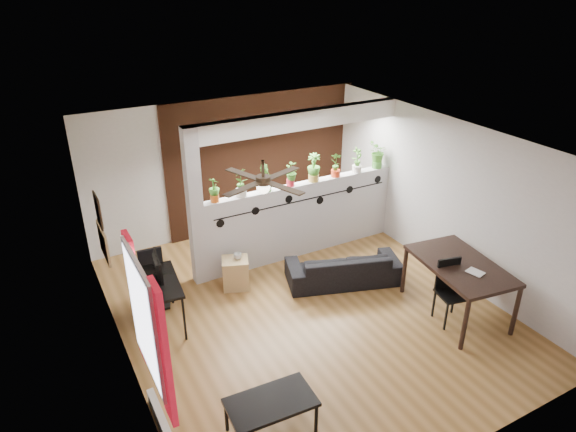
{
  "coord_description": "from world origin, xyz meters",
  "views": [
    {
      "loc": [
        -3.29,
        -5.47,
        4.65
      ],
      "look_at": [
        0.03,
        0.6,
        1.29
      ],
      "focal_mm": 32.0,
      "sensor_mm": 36.0,
      "label": 1
    }
  ],
  "objects_px": {
    "potted_plant_0": "(214,189)",
    "potted_plant_3": "(291,174)",
    "cup": "(238,256)",
    "potted_plant_6": "(357,159)",
    "ceiling_fan": "(263,183)",
    "office_chair": "(155,282)",
    "coffee_table": "(271,404)",
    "potted_plant_5": "(336,164)",
    "potted_plant_1": "(241,181)",
    "cube_shelf": "(236,273)",
    "folding_chair": "(450,285)",
    "computer_desk": "(159,285)",
    "dining_table": "(460,269)",
    "potted_plant_7": "(378,154)",
    "sofa": "(343,268)",
    "potted_plant_2": "(266,177)",
    "potted_plant_4": "(314,167)"
  },
  "relations": [
    {
      "from": "potted_plant_2",
      "to": "potted_plant_6",
      "type": "xyz_separation_m",
      "value": [
        1.81,
        0.0,
        -0.0
      ]
    },
    {
      "from": "potted_plant_1",
      "to": "potted_plant_3",
      "type": "xyz_separation_m",
      "value": [
        0.9,
        0.0,
        -0.05
      ]
    },
    {
      "from": "potted_plant_2",
      "to": "coffee_table",
      "type": "xyz_separation_m",
      "value": [
        -1.61,
        -3.29,
        -1.19
      ]
    },
    {
      "from": "potted_plant_1",
      "to": "potted_plant_5",
      "type": "bearing_deg",
      "value": 0.0
    },
    {
      "from": "potted_plant_5",
      "to": "folding_chair",
      "type": "xyz_separation_m",
      "value": [
        0.22,
        -2.68,
        -1.02
      ]
    },
    {
      "from": "potted_plant_3",
      "to": "dining_table",
      "type": "relative_size",
      "value": 0.23
    },
    {
      "from": "potted_plant_7",
      "to": "folding_chair",
      "type": "xyz_separation_m",
      "value": [
        -0.69,
        -2.68,
        -1.04
      ]
    },
    {
      "from": "potted_plant_5",
      "to": "computer_desk",
      "type": "relative_size",
      "value": 0.42
    },
    {
      "from": "potted_plant_2",
      "to": "folding_chair",
      "type": "distance_m",
      "value": 3.27
    },
    {
      "from": "cup",
      "to": "folding_chair",
      "type": "distance_m",
      "value": 3.22
    },
    {
      "from": "potted_plant_5",
      "to": "sofa",
      "type": "xyz_separation_m",
      "value": [
        -0.55,
        -1.14,
        -1.33
      ]
    },
    {
      "from": "potted_plant_1",
      "to": "cup",
      "type": "bearing_deg",
      "value": -123.6
    },
    {
      "from": "potted_plant_3",
      "to": "cube_shelf",
      "type": "height_order",
      "value": "potted_plant_3"
    },
    {
      "from": "office_chair",
      "to": "coffee_table",
      "type": "distance_m",
      "value": 3.01
    },
    {
      "from": "office_chair",
      "to": "folding_chair",
      "type": "distance_m",
      "value": 4.33
    },
    {
      "from": "potted_plant_3",
      "to": "cup",
      "type": "distance_m",
      "value": 1.63
    },
    {
      "from": "cube_shelf",
      "to": "potted_plant_4",
      "type": "bearing_deg",
      "value": 35.73
    },
    {
      "from": "potted_plant_4",
      "to": "cup",
      "type": "xyz_separation_m",
      "value": [
        -1.65,
        -0.45,
        -1.05
      ]
    },
    {
      "from": "cube_shelf",
      "to": "folding_chair",
      "type": "height_order",
      "value": "folding_chair"
    },
    {
      "from": "potted_plant_6",
      "to": "cube_shelf",
      "type": "xyz_separation_m",
      "value": [
        -2.61,
        -0.45,
        -1.34
      ]
    },
    {
      "from": "potted_plant_0",
      "to": "potted_plant_7",
      "type": "xyz_separation_m",
      "value": [
        3.16,
        -0.0,
        0.04
      ]
    },
    {
      "from": "potted_plant_0",
      "to": "sofa",
      "type": "bearing_deg",
      "value": -33.82
    },
    {
      "from": "potted_plant_6",
      "to": "ceiling_fan",
      "type": "bearing_deg",
      "value": -146.59
    },
    {
      "from": "potted_plant_3",
      "to": "cup",
      "type": "xyz_separation_m",
      "value": [
        -1.2,
        -0.45,
        -1.0
      ]
    },
    {
      "from": "potted_plant_2",
      "to": "cube_shelf",
      "type": "bearing_deg",
      "value": -150.63
    },
    {
      "from": "cube_shelf",
      "to": "office_chair",
      "type": "height_order",
      "value": "office_chair"
    },
    {
      "from": "potted_plant_5",
      "to": "cube_shelf",
      "type": "height_order",
      "value": "potted_plant_5"
    },
    {
      "from": "sofa",
      "to": "folding_chair",
      "type": "relative_size",
      "value": 1.81
    },
    {
      "from": "potted_plant_6",
      "to": "folding_chair",
      "type": "distance_m",
      "value": 2.88
    },
    {
      "from": "potted_plant_7",
      "to": "office_chair",
      "type": "height_order",
      "value": "potted_plant_7"
    },
    {
      "from": "potted_plant_2",
      "to": "cube_shelf",
      "type": "relative_size",
      "value": 0.91
    },
    {
      "from": "computer_desk",
      "to": "dining_table",
      "type": "distance_m",
      "value": 4.29
    },
    {
      "from": "potted_plant_3",
      "to": "coffee_table",
      "type": "relative_size",
      "value": 0.39
    },
    {
      "from": "ceiling_fan",
      "to": "office_chair",
      "type": "relative_size",
      "value": 1.34
    },
    {
      "from": "potted_plant_3",
      "to": "potted_plant_6",
      "type": "relative_size",
      "value": 0.85
    },
    {
      "from": "sofa",
      "to": "dining_table",
      "type": "xyz_separation_m",
      "value": [
        0.98,
        -1.49,
        0.5
      ]
    },
    {
      "from": "potted_plant_0",
      "to": "potted_plant_5",
      "type": "bearing_deg",
      "value": -0.0
    },
    {
      "from": "potted_plant_0",
      "to": "potted_plant_1",
      "type": "xyz_separation_m",
      "value": [
        0.45,
        -0.0,
        0.04
      ]
    },
    {
      "from": "computer_desk",
      "to": "folding_chair",
      "type": "distance_m",
      "value": 4.11
    },
    {
      "from": "potted_plant_3",
      "to": "folding_chair",
      "type": "xyz_separation_m",
      "value": [
        1.12,
        -2.68,
        -0.99
      ]
    },
    {
      "from": "potted_plant_5",
      "to": "ceiling_fan",
      "type": "bearing_deg",
      "value": -141.67
    },
    {
      "from": "ceiling_fan",
      "to": "sofa",
      "type": "xyz_separation_m",
      "value": [
        1.73,
        0.66,
        -2.06
      ]
    },
    {
      "from": "potted_plant_1",
      "to": "office_chair",
      "type": "distance_m",
      "value": 2.04
    },
    {
      "from": "cube_shelf",
      "to": "coffee_table",
      "type": "xyz_separation_m",
      "value": [
        -0.81,
        -2.84,
        0.15
      ]
    },
    {
      "from": "potted_plant_0",
      "to": "potted_plant_3",
      "type": "height_order",
      "value": "potted_plant_0"
    },
    {
      "from": "potted_plant_0",
      "to": "folding_chair",
      "type": "height_order",
      "value": "potted_plant_0"
    },
    {
      "from": "ceiling_fan",
      "to": "potted_plant_6",
      "type": "relative_size",
      "value": 2.62
    },
    {
      "from": "potted_plant_0",
      "to": "potted_plant_3",
      "type": "distance_m",
      "value": 1.35
    },
    {
      "from": "potted_plant_6",
      "to": "potted_plant_0",
      "type": "bearing_deg",
      "value": 180.0
    },
    {
      "from": "potted_plant_6",
      "to": "office_chair",
      "type": "bearing_deg",
      "value": -175.32
    }
  ]
}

